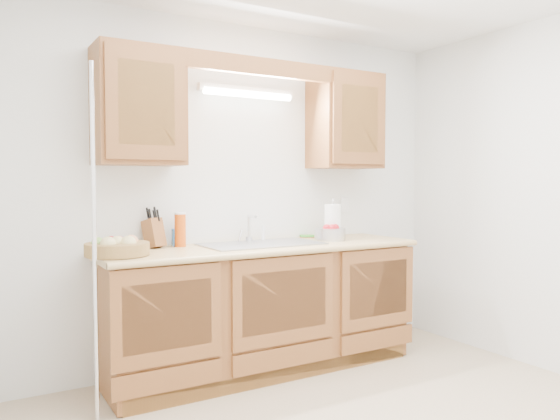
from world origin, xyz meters
TOP-DOWN VIEW (x-y plane):
  - room at (0.00, 0.00)m, footprint 3.52×3.50m
  - base_cabinets at (0.00, 1.20)m, footprint 2.20×0.60m
  - countertop at (0.00, 1.19)m, footprint 2.30×0.63m
  - upper_cabinet_left at (-0.83, 1.33)m, footprint 0.55×0.33m
  - upper_cabinet_right at (0.83, 1.33)m, footprint 0.55×0.33m
  - valance at (0.00, 1.19)m, footprint 2.20×0.05m
  - fluorescent_fixture at (0.00, 1.42)m, footprint 0.76×0.08m
  - sink at (0.00, 1.21)m, footprint 0.84×0.46m
  - wire_shelf_pole at (-1.20, 0.94)m, footprint 0.03×0.03m
  - outlet_plate at (0.95, 1.49)m, footprint 0.08×0.01m
  - fruit_basket at (-1.03, 1.13)m, footprint 0.44×0.44m
  - knife_block at (-0.72, 1.41)m, footprint 0.15×0.18m
  - orange_canister at (-0.54, 1.38)m, footprint 0.10×0.10m
  - soap_bottle at (-0.54, 1.42)m, footprint 0.09×0.09m
  - sponge at (0.54, 1.44)m, footprint 0.13×0.11m
  - paper_towel at (0.64, 1.24)m, footprint 0.15×0.15m
  - apple_bowl at (0.59, 1.19)m, footprint 0.29×0.29m

SIDE VIEW (x-z plane):
  - base_cabinets at x=0.00m, z-range 0.01..0.87m
  - sink at x=0.00m, z-range 0.65..1.01m
  - countertop at x=0.00m, z-range 0.86..0.90m
  - sponge at x=0.54m, z-range 0.90..0.92m
  - fruit_basket at x=-1.03m, z-range 0.89..1.01m
  - apple_bowl at x=0.59m, z-range 0.89..1.01m
  - soap_bottle at x=-0.54m, z-range 0.90..1.07m
  - wire_shelf_pole at x=-1.20m, z-range 0.00..2.00m
  - knife_block at x=-0.72m, z-range 0.86..1.15m
  - orange_canister at x=-0.54m, z-range 0.90..1.13m
  - paper_towel at x=0.64m, z-range 0.87..1.19m
  - outlet_plate at x=0.95m, z-range 1.09..1.21m
  - room at x=0.00m, z-range 0.00..2.50m
  - upper_cabinet_left at x=-0.83m, z-range 1.45..2.20m
  - upper_cabinet_right at x=0.83m, z-range 1.45..2.20m
  - fluorescent_fixture at x=0.00m, z-range 1.96..2.04m
  - valance at x=0.00m, z-range 2.08..2.20m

